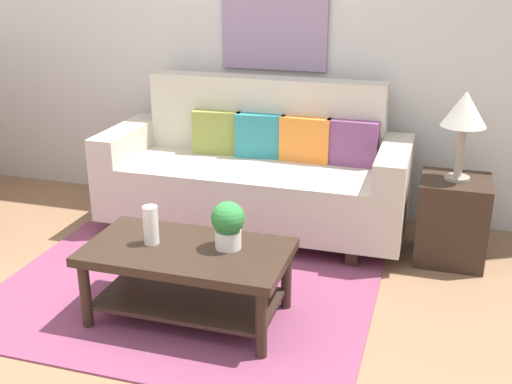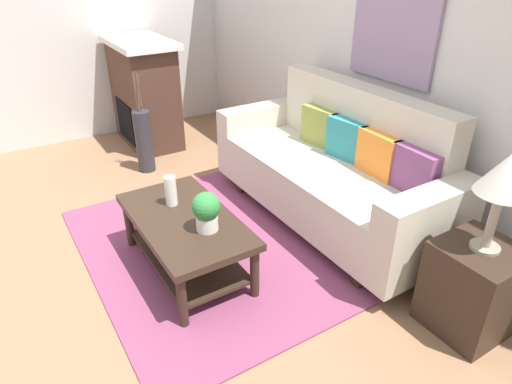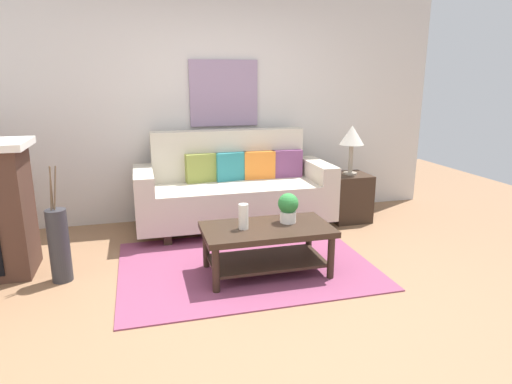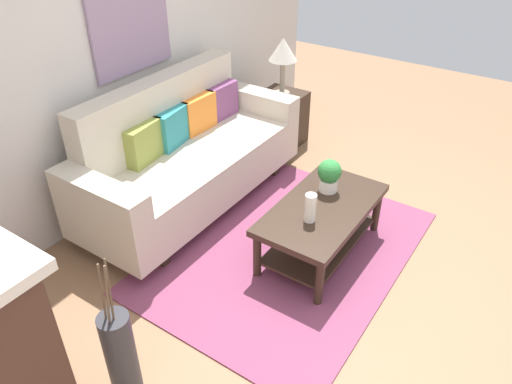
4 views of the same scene
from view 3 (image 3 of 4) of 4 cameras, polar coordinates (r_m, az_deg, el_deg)
name	(u,v)px [view 3 (image 3 of 4)]	position (r m, az deg, el deg)	size (l,w,h in m)	color
ground_plane	(260,290)	(3.65, 0.54, -12.54)	(9.63, 9.63, 0.00)	#8C6647
wall_back	(212,105)	(5.34, -5.69, 11.14)	(5.63, 0.10, 2.70)	silver
area_rug	(245,265)	(4.09, -1.36, -9.37)	(2.23, 1.65, 0.01)	#843D5B
couch	(234,190)	(4.98, -2.91, 0.24)	(2.16, 0.84, 1.08)	beige
throw_pillow_olive	(202,168)	(4.99, -7.00, 3.11)	(0.36, 0.12, 0.32)	olive
throw_pillow_teal	(231,166)	(5.05, -3.25, 3.32)	(0.36, 0.12, 0.32)	teal
throw_pillow_orange	(259,165)	(5.13, 0.41, 3.52)	(0.36, 0.12, 0.32)	orange
throw_pillow_plum	(286,163)	(5.22, 3.95, 3.69)	(0.36, 0.12, 0.32)	#7A4270
coffee_table	(267,239)	(3.82, 1.40, -6.12)	(1.10, 0.60, 0.43)	#332319
tabletop_vase	(243,217)	(3.69, -1.62, -3.18)	(0.08, 0.08, 0.22)	white
potted_plant_tabletop	(288,207)	(3.86, 4.17, -1.91)	(0.18, 0.18, 0.26)	white
side_table	(349,197)	(5.38, 11.86, -0.64)	(0.44, 0.44, 0.56)	#332319
table_lamp	(352,137)	(5.24, 12.27, 6.91)	(0.28, 0.28, 0.57)	gray
floor_vase	(59,246)	(4.03, -24.04, -6.34)	(0.17, 0.17, 0.62)	#2D2D33
floor_vase_branch_a	(55,188)	(3.89, -24.49, 0.46)	(0.01, 0.01, 0.36)	brown
floor_vase_branch_b	(51,188)	(3.91, -24.89, 0.49)	(0.01, 0.01, 0.36)	brown
floor_vase_branch_c	(51,189)	(3.88, -24.97, 0.37)	(0.01, 0.01, 0.36)	brown
framed_painting	(224,93)	(5.29, -4.15, 12.58)	(0.80, 0.03, 0.76)	gray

